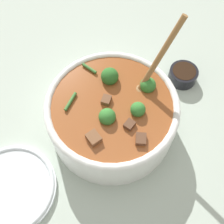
{
  "coord_description": "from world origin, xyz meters",
  "views": [
    {
      "loc": [
        -0.3,
        -0.04,
        0.62
      ],
      "look_at": [
        0.0,
        0.0,
        0.07
      ],
      "focal_mm": 45.0,
      "sensor_mm": 36.0,
      "label": 1
    }
  ],
  "objects": [
    {
      "name": "ground_plane",
      "position": [
        0.0,
        0.0,
        0.0
      ],
      "size": [
        4.0,
        4.0,
        0.0
      ],
      "primitive_type": "plane",
      "color": "#ADBCAD"
    },
    {
      "name": "stew_bowl",
      "position": [
        0.0,
        -0.0,
        0.06
      ],
      "size": [
        0.29,
        0.29,
        0.27
      ],
      "color": "white",
      "rests_on": "ground_plane"
    },
    {
      "name": "condiment_bowl",
      "position": [
        0.17,
        -0.17,
        0.02
      ],
      "size": [
        0.07,
        0.07,
        0.04
      ],
      "color": "black",
      "rests_on": "ground_plane"
    },
    {
      "name": "empty_plate",
      "position": [
        -0.18,
        0.2,
        0.01
      ],
      "size": [
        0.2,
        0.2,
        0.02
      ],
      "color": "white",
      "rests_on": "ground_plane"
    }
  ]
}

